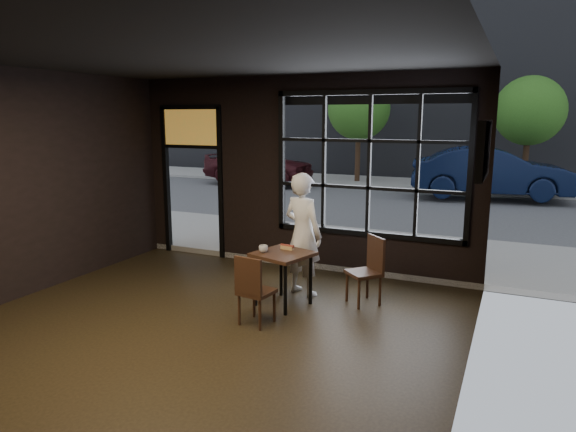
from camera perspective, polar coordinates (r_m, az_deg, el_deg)
The scene contains 18 objects.
floor at distance 6.01m, azimuth -12.60°, elevation -14.36°, with size 6.00×7.00×0.02m, color black.
ceiling at distance 5.48m, azimuth -14.08°, elevation 17.73°, with size 6.00×7.00×0.02m, color black.
wall_right at distance 4.41m, azimuth 19.37°, elevation -1.90°, with size 0.04×7.00×3.20m, color black.
window_frame at distance 8.12m, azimuth 9.00°, elevation 5.66°, with size 3.06×0.12×2.28m, color black.
stained_transom at distance 9.51m, azimuth -10.71°, elevation 9.69°, with size 1.20×0.06×0.70m, color orange.
street_asphalt at distance 28.61m, azimuth 17.61°, elevation 5.38°, with size 60.00×41.00×0.04m, color #545456.
building_across at distance 27.95m, azimuth 18.29°, elevation 20.72°, with size 28.00×12.00×15.00m, color #5B5956.
cafe_table at distance 7.02m, azimuth -0.55°, elevation -6.97°, with size 0.69×0.69×0.74m, color #321D12.
chair_near at distance 6.39m, azimuth -3.50°, elevation -8.14°, with size 0.38×0.38×0.89m, color #321D12.
chair_window at distance 7.11m, azimuth 8.42°, elevation -6.05°, with size 0.41×0.41×0.94m, color #321D12.
man at distance 7.32m, azimuth 1.67°, elevation -2.05°, with size 0.65×0.42×1.77m, color white.
hotdog at distance 7.06m, azimuth -0.08°, elevation -3.50°, with size 0.20×0.08×0.06m, color tan, non-canonical shape.
cup at distance 6.92m, azimuth -2.76°, elevation -3.66°, with size 0.12×0.12×0.10m, color silver.
tv at distance 6.64m, azimuth 20.91°, elevation 6.90°, with size 0.13×1.19×0.69m, color black.
navy_car at distance 16.83m, azimuth 21.58°, elevation 4.55°, with size 1.62×4.66×1.53m, color black.
maroon_car at distance 19.33m, azimuth -3.33°, elevation 5.86°, with size 1.67×4.16×1.42m, color #3A1115.
tree_left at distance 19.81m, azimuth 7.87°, elevation 11.69°, with size 2.33×2.33×3.98m.
tree_right at distance 18.82m, azimuth 25.26°, elevation 10.49°, with size 2.25×2.25×3.84m.
Camera 1 is at (3.34, -4.30, 2.54)m, focal length 32.00 mm.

